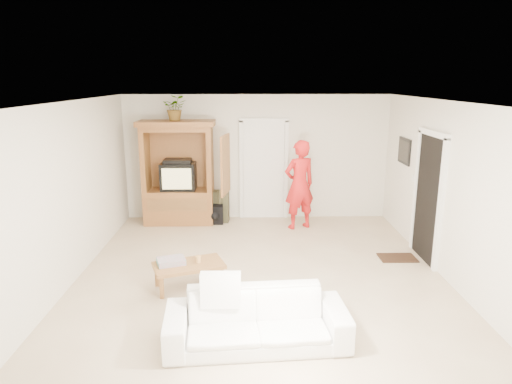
# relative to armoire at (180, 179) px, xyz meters

# --- Properties ---
(floor) EXTENTS (6.00, 6.00, 0.00)m
(floor) POSITION_rel_armoire_xyz_m (1.58, -2.66, -0.91)
(floor) COLOR tan
(floor) RESTS_ON ground
(ceiling) EXTENTS (6.00, 6.00, 0.00)m
(ceiling) POSITION_rel_armoire_xyz_m (1.58, -2.66, 1.69)
(ceiling) COLOR white
(ceiling) RESTS_ON floor
(wall_back) EXTENTS (5.50, 0.00, 5.50)m
(wall_back) POSITION_rel_armoire_xyz_m (1.58, 0.34, 0.39)
(wall_back) COLOR silver
(wall_back) RESTS_ON floor
(wall_front) EXTENTS (5.50, 0.00, 5.50)m
(wall_front) POSITION_rel_armoire_xyz_m (1.58, -5.66, 0.39)
(wall_front) COLOR silver
(wall_front) RESTS_ON floor
(wall_left) EXTENTS (0.00, 6.00, 6.00)m
(wall_left) POSITION_rel_armoire_xyz_m (-1.17, -2.66, 0.39)
(wall_left) COLOR silver
(wall_left) RESTS_ON floor
(wall_right) EXTENTS (0.00, 6.00, 6.00)m
(wall_right) POSITION_rel_armoire_xyz_m (4.33, -2.66, 0.39)
(wall_right) COLOR silver
(wall_right) RESTS_ON floor
(armoire) EXTENTS (1.82, 1.14, 2.10)m
(armoire) POSITION_rel_armoire_xyz_m (0.00, 0.00, 0.00)
(armoire) COLOR brown
(armoire) RESTS_ON floor
(door_back) EXTENTS (0.85, 0.05, 2.04)m
(door_back) POSITION_rel_armoire_xyz_m (1.73, 0.31, 0.11)
(door_back) COLOR white
(door_back) RESTS_ON floor
(doorway_right) EXTENTS (0.05, 0.90, 2.04)m
(doorway_right) POSITION_rel_armoire_xyz_m (4.30, -2.06, 0.11)
(doorway_right) COLOR black
(doorway_right) RESTS_ON floor
(framed_picture) EXTENTS (0.03, 0.60, 0.48)m
(framed_picture) POSITION_rel_armoire_xyz_m (4.31, -0.76, 0.69)
(framed_picture) COLOR black
(framed_picture) RESTS_ON wall_right
(doormat) EXTENTS (0.60, 0.40, 0.02)m
(doormat) POSITION_rel_armoire_xyz_m (3.88, -2.06, -0.90)
(doormat) COLOR #382316
(doormat) RESTS_ON floor
(plant) EXTENTS (0.45, 0.40, 0.50)m
(plant) POSITION_rel_armoire_xyz_m (-0.02, -0.03, 1.44)
(plant) COLOR #4C7238
(plant) RESTS_ON armoire
(man) EXTENTS (0.76, 0.64, 1.77)m
(man) POSITION_rel_armoire_xyz_m (2.40, -0.42, -0.03)
(man) COLOR red
(man) RESTS_ON floor
(sofa) EXTENTS (2.08, 0.95, 0.59)m
(sofa) POSITION_rel_armoire_xyz_m (1.48, -4.53, -0.61)
(sofa) COLOR white
(sofa) RESTS_ON floor
(coffee_table) EXTENTS (1.09, 0.83, 0.36)m
(coffee_table) POSITION_rel_armoire_xyz_m (0.55, -3.08, -0.59)
(coffee_table) COLOR olive
(coffee_table) RESTS_ON floor
(towel) EXTENTS (0.45, 0.39, 0.08)m
(towel) POSITION_rel_armoire_xyz_m (0.30, -3.08, -0.51)
(towel) COLOR #E84D74
(towel) RESTS_ON coffee_table
(candle) EXTENTS (0.08, 0.08, 0.10)m
(candle) POSITION_rel_armoire_xyz_m (0.68, -3.04, -0.50)
(candle) COLOR tan
(candle) RESTS_ON coffee_table
(backpack_black) EXTENTS (0.32, 0.20, 0.40)m
(backpack_black) POSITION_rel_armoire_xyz_m (0.72, -0.16, -0.71)
(backpack_black) COLOR black
(backpack_black) RESTS_ON floor
(backpack_olive) EXTENTS (0.37, 0.28, 0.66)m
(backpack_olive) POSITION_rel_armoire_xyz_m (0.82, 0.02, -0.58)
(backpack_olive) COLOR #47442B
(backpack_olive) RESTS_ON floor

